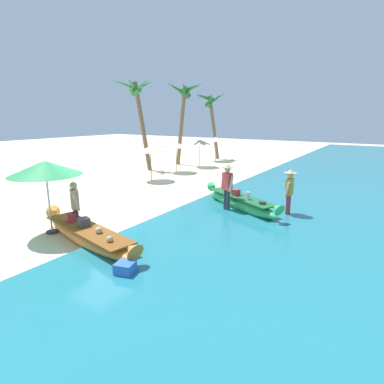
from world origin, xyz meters
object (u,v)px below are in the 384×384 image
(person_tourist_customer, at_px, (75,205))
(person_vendor_hatted, at_px, (227,185))
(palm_tree_mid_cluster, at_px, (137,97))
(boat_orange_foreground, at_px, (88,235))
(boat_green_midground, at_px, (240,202))
(cooler_box, at_px, (125,270))
(person_vendor_assistant, at_px, (289,190))
(patio_umbrella_large, at_px, (45,168))
(palm_tree_tall_inland, at_px, (210,105))
(palm_tree_leaning_seaward, at_px, (184,99))

(person_tourist_customer, bearing_deg, person_vendor_hatted, 58.13)
(palm_tree_mid_cluster, bearing_deg, boat_orange_foreground, -54.57)
(boat_green_midground, distance_m, cooler_box, 6.05)
(person_tourist_customer, bearing_deg, person_vendor_assistant, 46.76)
(boat_orange_foreground, bearing_deg, person_vendor_hatted, 68.07)
(person_vendor_hatted, bearing_deg, person_vendor_assistant, 18.44)
(person_vendor_hatted, distance_m, cooler_box, 5.65)
(person_vendor_assistant, relative_size, patio_umbrella_large, 0.77)
(person_vendor_hatted, bearing_deg, boat_orange_foreground, -111.93)
(patio_umbrella_large, bearing_deg, person_vendor_assistant, 44.37)
(boat_orange_foreground, height_order, palm_tree_tall_inland, palm_tree_tall_inland)
(person_vendor_assistant, relative_size, cooler_box, 4.25)
(boat_orange_foreground, height_order, person_tourist_customer, person_tourist_customer)
(palm_tree_tall_inland, xyz_separation_m, cooler_box, (8.40, -18.72, -4.26))
(person_vendor_assistant, xyz_separation_m, palm_tree_mid_cluster, (-11.48, 5.03, 3.71))
(boat_orange_foreground, xyz_separation_m, patio_umbrella_large, (-1.62, -0.02, 1.73))
(boat_orange_foreground, height_order, palm_tree_mid_cluster, palm_tree_mid_cluster)
(patio_umbrella_large, distance_m, palm_tree_tall_inland, 18.69)
(patio_umbrella_large, bearing_deg, boat_green_midground, 53.66)
(boat_orange_foreground, distance_m, palm_tree_leaning_seaward, 15.55)
(palm_tree_tall_inland, bearing_deg, cooler_box, -65.84)
(person_vendor_assistant, relative_size, palm_tree_leaning_seaward, 0.29)
(palm_tree_leaning_seaward, bearing_deg, boat_green_midground, -45.69)
(boat_green_midground, height_order, person_tourist_customer, person_tourist_customer)
(palm_tree_leaning_seaward, bearing_deg, palm_tree_mid_cluster, -115.93)
(palm_tree_tall_inland, distance_m, palm_tree_leaning_seaward, 4.29)
(boat_green_midground, relative_size, palm_tree_tall_inland, 0.71)
(person_vendor_hatted, relative_size, palm_tree_tall_inland, 0.33)
(palm_tree_mid_cluster, bearing_deg, person_vendor_hatted, -31.34)
(person_vendor_assistant, bearing_deg, palm_tree_tall_inland, 129.30)
(person_vendor_hatted, bearing_deg, boat_green_midground, 54.44)
(person_tourist_customer, bearing_deg, palm_tree_mid_cluster, 123.00)
(cooler_box, bearing_deg, person_vendor_hatted, 76.75)
(palm_tree_leaning_seaward, bearing_deg, person_tourist_customer, -69.15)
(boat_orange_foreground, bearing_deg, palm_tree_mid_cluster, 125.43)
(palm_tree_leaning_seaward, bearing_deg, cooler_box, -60.61)
(boat_orange_foreground, bearing_deg, boat_green_midground, 66.68)
(boat_green_midground, xyz_separation_m, palm_tree_tall_inland, (-8.47, 12.68, 4.13))
(person_vendor_hatted, bearing_deg, palm_tree_mid_cluster, 148.66)
(boat_orange_foreground, distance_m, person_tourist_customer, 1.12)
(patio_umbrella_large, bearing_deg, palm_tree_leaning_seaward, 107.51)
(boat_green_midground, relative_size, palm_tree_mid_cluster, 0.65)
(person_tourist_customer, bearing_deg, cooler_box, -19.83)
(boat_orange_foreground, distance_m, boat_green_midground, 5.73)
(person_vendor_hatted, bearing_deg, patio_umbrella_large, -126.42)
(boat_green_midground, distance_m, palm_tree_leaning_seaward, 12.55)
(person_vendor_hatted, xyz_separation_m, cooler_box, (0.28, -5.57, -0.88))
(cooler_box, bearing_deg, palm_tree_mid_cluster, 114.51)
(patio_umbrella_large, bearing_deg, person_tourist_customer, 23.71)
(person_vendor_hatted, bearing_deg, palm_tree_leaning_seaward, 131.52)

